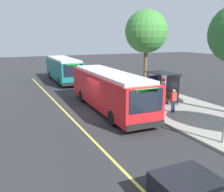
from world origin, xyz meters
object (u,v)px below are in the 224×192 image
object	(u,v)px
transit_bus_main	(109,89)
route_sign_post	(163,90)
waiting_bench	(166,97)
transit_bus_second	(63,69)
pedestrian_commuter	(173,99)

from	to	relation	value
transit_bus_main	route_sign_post	distance (m)	4.18
waiting_bench	transit_bus_main	bearing A→B (deg)	-95.07
transit_bus_second	waiting_bench	size ratio (longest dim) A/B	6.49
transit_bus_second	route_sign_post	size ratio (longest dim) A/B	3.71
transit_bus_second	pedestrian_commuter	bearing A→B (deg)	11.94
transit_bus_main	transit_bus_second	xyz separation A→B (m)	(-14.17, 0.12, -0.00)
waiting_bench	route_sign_post	size ratio (longest dim) A/B	0.57
pedestrian_commuter	waiting_bench	bearing A→B (deg)	153.73
transit_bus_main	route_sign_post	size ratio (longest dim) A/B	3.93
route_sign_post	pedestrian_commuter	size ratio (longest dim) A/B	1.66
route_sign_post	pedestrian_commuter	distance (m)	1.45
transit_bus_main	waiting_bench	world-z (taller)	transit_bus_main
transit_bus_main	route_sign_post	world-z (taller)	same
waiting_bench	transit_bus_second	bearing A→B (deg)	-161.58
transit_bus_second	route_sign_post	distance (m)	17.60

